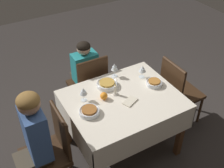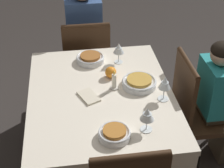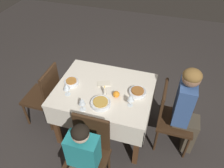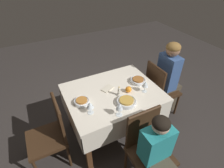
% 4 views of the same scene
% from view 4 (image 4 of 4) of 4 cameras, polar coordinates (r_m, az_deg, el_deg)
% --- Properties ---
extents(ground_plane, '(8.00, 8.00, 0.00)m').
position_cam_4_polar(ground_plane, '(2.71, 0.20, -14.95)').
color(ground_plane, '#332D2B').
extents(dining_table, '(1.15, 0.92, 0.75)m').
position_cam_4_polar(dining_table, '(2.24, 0.23, -4.69)').
color(dining_table, silver).
rests_on(dining_table, ground_plane).
extents(chair_east, '(0.42, 0.42, 0.91)m').
position_cam_4_polar(chair_east, '(2.74, 15.19, -1.32)').
color(chair_east, '#382314').
rests_on(chair_east, ground_plane).
extents(chair_south, '(0.42, 0.42, 0.91)m').
position_cam_4_polar(chair_south, '(1.99, 11.44, -19.28)').
color(chair_south, '#382314').
rests_on(chair_south, ground_plane).
extents(chair_west, '(0.42, 0.42, 0.91)m').
position_cam_4_polar(chair_west, '(2.17, -19.16, -14.76)').
color(chair_west, '#382314').
rests_on(chair_west, ground_plane).
extents(person_adult_denim, '(0.34, 0.30, 1.21)m').
position_cam_4_polar(person_adult_denim, '(2.73, 18.26, 2.70)').
color(person_adult_denim, '#4C4233').
rests_on(person_adult_denim, ground_plane).
extents(person_child_teal, '(0.30, 0.33, 1.02)m').
position_cam_4_polar(person_child_teal, '(1.87, 14.90, -21.67)').
color(person_child_teal, '#4C4233').
rests_on(person_child_teal, ground_plane).
extents(bowl_east, '(0.20, 0.20, 0.06)m').
position_cam_4_polar(bowl_east, '(2.34, 8.48, 1.18)').
color(bowl_east, silver).
rests_on(bowl_east, dining_table).
extents(wine_glass_east, '(0.08, 0.08, 0.15)m').
position_cam_4_polar(wine_glass_east, '(2.15, 10.84, -0.06)').
color(wine_glass_east, white).
rests_on(wine_glass_east, dining_table).
extents(bowl_south, '(0.23, 0.23, 0.06)m').
position_cam_4_polar(bowl_south, '(2.00, 4.75, -5.72)').
color(bowl_south, silver).
rests_on(bowl_south, dining_table).
extents(wine_glass_south, '(0.08, 0.08, 0.17)m').
position_cam_4_polar(wine_glass_south, '(1.80, 2.43, -7.42)').
color(wine_glass_south, white).
rests_on(wine_glass_south, dining_table).
extents(bowl_west, '(0.18, 0.18, 0.06)m').
position_cam_4_polar(bowl_west, '(2.02, -9.85, -5.66)').
color(bowl_west, silver).
rests_on(bowl_west, dining_table).
extents(wine_glass_west, '(0.08, 0.08, 0.15)m').
position_cam_4_polar(wine_glass_west, '(1.84, -7.20, -6.92)').
color(wine_glass_west, white).
rests_on(wine_glass_west, dining_table).
extents(candle_centerpiece, '(0.05, 0.05, 0.13)m').
position_cam_4_polar(candle_centerpiece, '(2.09, 2.28, -2.64)').
color(candle_centerpiece, beige).
rests_on(candle_centerpiece, dining_table).
extents(orange_fruit, '(0.08, 0.08, 0.08)m').
position_cam_4_polar(orange_fruit, '(2.16, 5.41, -1.74)').
color(orange_fruit, orange).
rests_on(orange_fruit, dining_table).
extents(napkin_red_folded, '(0.18, 0.15, 0.01)m').
position_cam_4_polar(napkin_red_folded, '(2.21, -1.47, -1.50)').
color(napkin_red_folded, beige).
rests_on(napkin_red_folded, dining_table).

